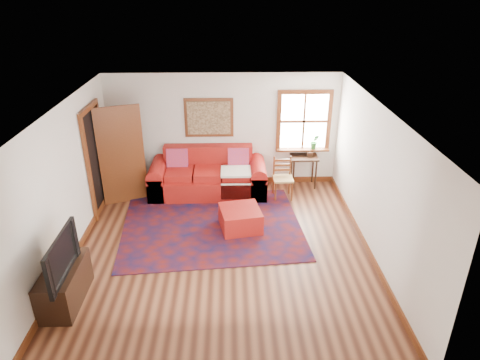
{
  "coord_description": "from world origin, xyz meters",
  "views": [
    {
      "loc": [
        0.14,
        -6.13,
        4.27
      ],
      "look_at": [
        0.31,
        0.6,
        1.07
      ],
      "focal_mm": 32.0,
      "sensor_mm": 36.0,
      "label": 1
    }
  ],
  "objects_px": {
    "side_table": "(304,162)",
    "red_ottoman": "(240,219)",
    "red_leather_sofa": "(208,178)",
    "ladder_back_chair": "(283,176)",
    "media_cabinet": "(65,285)"
  },
  "relations": [
    {
      "from": "side_table",
      "to": "red_ottoman",
      "type": "bearing_deg",
      "value": -129.01
    },
    {
      "from": "red_leather_sofa",
      "to": "red_ottoman",
      "type": "xyz_separation_m",
      "value": [
        0.65,
        -1.54,
        -0.12
      ]
    },
    {
      "from": "ladder_back_chair",
      "to": "media_cabinet",
      "type": "distance_m",
      "value": 4.75
    },
    {
      "from": "red_ottoman",
      "to": "red_leather_sofa",
      "type": "bearing_deg",
      "value": 102.57
    },
    {
      "from": "red_leather_sofa",
      "to": "red_ottoman",
      "type": "bearing_deg",
      "value": -66.97
    },
    {
      "from": "red_ottoman",
      "to": "ladder_back_chair",
      "type": "bearing_deg",
      "value": 43.79
    },
    {
      "from": "ladder_back_chair",
      "to": "red_ottoman",
      "type": "bearing_deg",
      "value": -125.75
    },
    {
      "from": "red_leather_sofa",
      "to": "red_ottoman",
      "type": "relative_size",
      "value": 3.46
    },
    {
      "from": "media_cabinet",
      "to": "side_table",
      "type": "bearing_deg",
      "value": 42.71
    },
    {
      "from": "media_cabinet",
      "to": "red_ottoman",
      "type": "bearing_deg",
      "value": 36.77
    },
    {
      "from": "red_leather_sofa",
      "to": "ladder_back_chair",
      "type": "bearing_deg",
      "value": -8.87
    },
    {
      "from": "red_ottoman",
      "to": "side_table",
      "type": "xyz_separation_m",
      "value": [
        1.45,
        1.8,
        0.38
      ]
    },
    {
      "from": "red_ottoman",
      "to": "ladder_back_chair",
      "type": "xyz_separation_m",
      "value": [
        0.93,
        1.29,
        0.27
      ]
    },
    {
      "from": "red_leather_sofa",
      "to": "side_table",
      "type": "relative_size",
      "value": 3.49
    },
    {
      "from": "red_ottoman",
      "to": "media_cabinet",
      "type": "relative_size",
      "value": 0.69
    }
  ]
}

